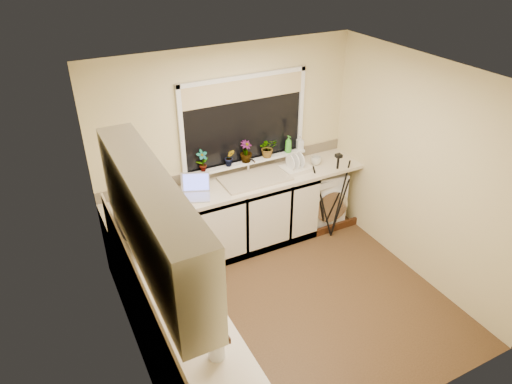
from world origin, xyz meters
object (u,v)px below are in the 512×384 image
object	(u,v)px
soap_bottle_clear	(300,142)
cup_back	(316,161)
kettle	(158,230)
plant_d	(268,147)
laptop	(195,190)
cup_left	(183,322)
steel_jar	(171,297)
plant_c	(246,152)
plant_a	(202,161)
glass_jug	(217,348)
soap_bottle_green	(288,144)
microwave	(150,224)
tripod	(335,197)
dish_rack	(296,169)
washing_machine	(320,196)
plant_b	(230,158)

from	to	relation	value
soap_bottle_clear	cup_back	distance (m)	0.31
kettle	plant_d	size ratio (longest dim) A/B	0.88
laptop	cup_left	distance (m)	1.97
steel_jar	plant_c	world-z (taller)	plant_c
plant_a	glass_jug	bearing A→B (deg)	-109.59
kettle	plant_a	distance (m)	1.19
soap_bottle_green	microwave	bearing A→B (deg)	-158.30
tripod	glass_jug	world-z (taller)	tripod
steel_jar	cup_left	xyz separation A→B (m)	(-0.01, -0.29, -0.01)
plant_a	plant_d	bearing A→B (deg)	-0.16
dish_rack	plant_a	distance (m)	1.18
plant_c	cup_left	distance (m)	2.56
dish_rack	plant_c	size ratio (longest dim) A/B	1.33
laptop	steel_jar	bearing A→B (deg)	-95.04
laptop	tripod	distance (m)	1.77
glass_jug	steel_jar	xyz separation A→B (m)	(-0.11, 0.67, -0.03)
washing_machine	glass_jug	distance (m)	3.36
washing_machine	cup_back	distance (m)	0.58
tripod	soap_bottle_clear	distance (m)	0.82
washing_machine	plant_c	size ratio (longest dim) A/B	2.88
microwave	cup_back	xyz separation A→B (m)	(2.30, 0.60, -0.11)
plant_c	soap_bottle_clear	world-z (taller)	plant_c
steel_jar	plant_a	size ratio (longest dim) A/B	0.43
glass_jug	soap_bottle_clear	xyz separation A→B (m)	(2.19, 2.44, 0.15)
laptop	soap_bottle_green	size ratio (longest dim) A/B	1.85
kettle	plant_a	world-z (taller)	plant_a
soap_bottle_clear	cup_left	size ratio (longest dim) A/B	1.80
cup_back	washing_machine	bearing A→B (deg)	15.18
washing_machine	laptop	world-z (taller)	laptop
steel_jar	glass_jug	bearing A→B (deg)	-80.50
dish_rack	microwave	size ratio (longest dim) A/B	0.60
tripod	steel_jar	size ratio (longest dim) A/B	10.32
washing_machine	kettle	world-z (taller)	kettle
washing_machine	microwave	bearing A→B (deg)	-156.14
tripod	laptop	bearing A→B (deg)	147.22
glass_jug	cup_back	size ratio (longest dim) A/B	1.29
glass_jug	microwave	world-z (taller)	microwave
tripod	soap_bottle_green	bearing A→B (deg)	101.22
washing_machine	plant_a	world-z (taller)	plant_a
plant_a	plant_b	world-z (taller)	plant_a
cup_back	microwave	bearing A→B (deg)	-165.43
washing_machine	cup_back	xyz separation A→B (m)	(-0.12, -0.03, 0.57)
washing_machine	steel_jar	size ratio (longest dim) A/B	6.73
dish_rack	soap_bottle_clear	size ratio (longest dim) A/B	2.01
tripod	cup_back	distance (m)	0.52
plant_c	soap_bottle_clear	distance (m)	0.78
glass_jug	plant_d	world-z (taller)	plant_d
laptop	plant_d	distance (m)	1.09
dish_rack	steel_jar	bearing A→B (deg)	-147.74
tripod	plant_c	distance (m)	1.26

